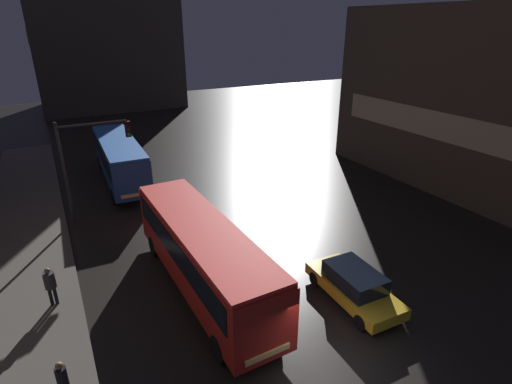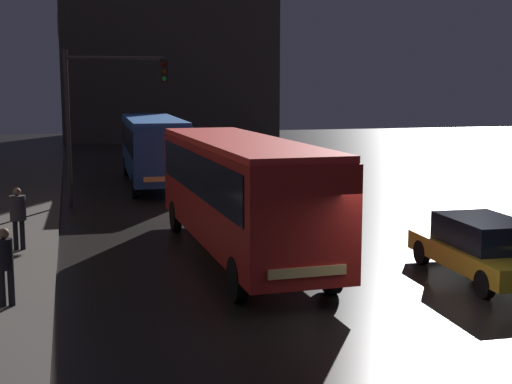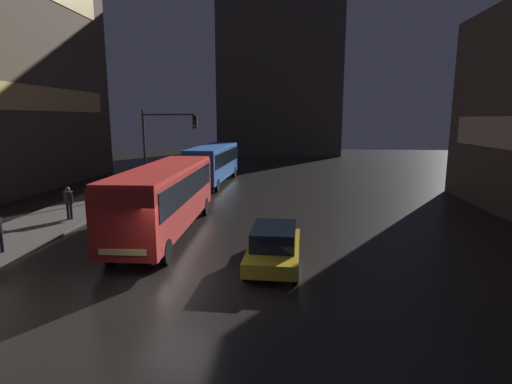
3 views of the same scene
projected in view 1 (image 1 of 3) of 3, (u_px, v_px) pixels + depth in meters
The scene contains 10 objects.
ground_plane at pixel (329, 370), 13.55m from camera, with size 120.00×120.00×0.00m, color black.
sidewalk_left at pixel (29, 286), 17.77m from camera, with size 4.00×48.00×0.15m.
building_right_block at pixel (509, 102), 26.52m from camera, with size 10.07×22.62×12.04m.
building_far_backdrop at pixel (100, 7), 51.72m from camera, with size 18.07×12.00×25.59m.
bus_near at pixel (202, 250), 16.84m from camera, with size 2.72×10.83×3.27m.
bus_far at pixel (120, 156), 28.83m from camera, with size 2.74×10.55×3.19m.
car_taxi at pixel (354, 285), 16.70m from camera, with size 2.04×4.60×1.49m.
pedestrian_near at pixel (50, 283), 16.07m from camera, with size 0.45×0.45×1.75m.
pedestrian_mid at pixel (63, 381), 11.81m from camera, with size 0.42×0.42×1.65m.
traffic_light_main at pixel (88, 153), 22.36m from camera, with size 3.93×0.35×6.03m.
Camera 1 is at (-6.93, -7.75, 10.87)m, focal length 28.00 mm.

